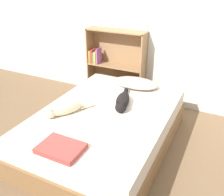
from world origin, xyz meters
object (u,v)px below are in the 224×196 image
object	(u,v)px
bed	(106,129)
cat_light	(63,109)
pillow	(136,83)
cat_dark	(122,101)
bookshelf	(115,64)

from	to	relation	value
bed	cat_light	distance (m)	0.58
pillow	cat_dark	world-z (taller)	cat_dark
bed	pillow	world-z (taller)	pillow
bed	pillow	bearing A→B (deg)	86.40
bed	pillow	xyz separation A→B (m)	(0.05, 0.80, 0.30)
pillow	cat_dark	distance (m)	0.61
bed	cat_dark	size ratio (longest dim) A/B	3.34
bookshelf	pillow	bearing A→B (deg)	-41.73
pillow	cat_light	size ratio (longest dim) A/B	1.18
cat_dark	bookshelf	xyz separation A→B (m)	(-0.62, 1.09, 0.04)
cat_dark	cat_light	bearing A→B (deg)	-63.64
pillow	cat_light	bearing A→B (deg)	-112.52
cat_light	bookshelf	xyz separation A→B (m)	(-0.10, 1.57, 0.02)
bed	bookshelf	world-z (taller)	bookshelf
cat_light	bookshelf	distance (m)	1.57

